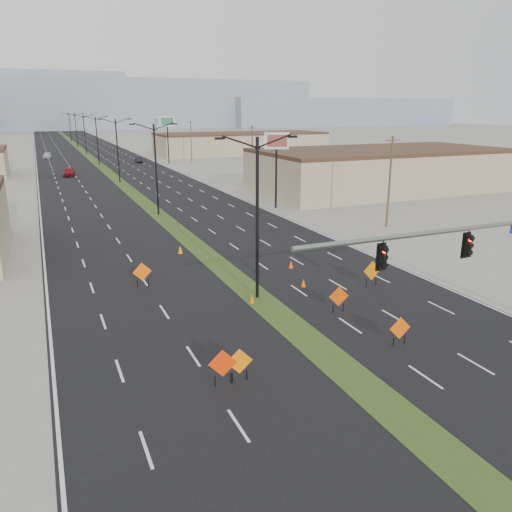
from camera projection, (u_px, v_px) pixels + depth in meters
name	position (u px, v px, depth m)	size (l,w,h in m)	color
ground	(370.00, 392.00, 21.20)	(600.00, 600.00, 0.00)	gray
road_surface	(97.00, 163.00, 109.21)	(25.00, 400.00, 0.02)	black
median_strip	(97.00, 163.00, 109.21)	(2.00, 400.00, 0.04)	#294E1B
building_se_near	(380.00, 171.00, 72.95)	(36.00, 18.00, 5.50)	tan
building_se_far	(241.00, 144.00, 131.75)	(44.00, 16.00, 5.00)	tan
mesa_center	(126.00, 104.00, 296.45)	(220.00, 50.00, 28.00)	#8998AA
mesa_east	(336.00, 112.00, 342.31)	(160.00, 50.00, 18.00)	#8998AA
signal_mast	(494.00, 250.00, 24.85)	(16.30, 0.60, 8.00)	slate
streetlight_0	(257.00, 214.00, 30.22)	(5.15, 0.24, 10.02)	black
streetlight_1	(156.00, 167.00, 54.86)	(5.15, 0.24, 10.02)	black
streetlight_2	(117.00, 149.00, 79.50)	(5.15, 0.24, 10.02)	black
streetlight_3	(97.00, 139.00, 104.15)	(5.15, 0.24, 10.02)	black
streetlight_4	(85.00, 133.00, 128.79)	(5.15, 0.24, 10.02)	black
streetlight_5	(76.00, 129.00, 153.43)	(5.15, 0.24, 10.02)	black
streetlight_6	(70.00, 126.00, 178.07)	(5.15, 0.24, 10.02)	black
utility_pole_0	(390.00, 181.00, 49.48)	(1.60, 0.20, 9.00)	#4C3823
utility_pole_1	(252.00, 153.00, 80.28)	(1.60, 0.20, 9.00)	#4C3823
utility_pole_2	(191.00, 141.00, 111.08)	(1.60, 0.20, 9.00)	#4C3823
utility_pole_3	(156.00, 134.00, 141.89)	(1.60, 0.20, 9.00)	#4C3823
car_left	(69.00, 172.00, 88.48)	(1.79, 4.44, 1.51)	maroon
car_mid	(139.00, 160.00, 110.84)	(1.34, 3.85, 1.27)	black
car_far	(47.00, 156.00, 120.25)	(1.78, 4.38, 1.27)	#B7BCC1
construction_sign_0	(223.00, 365.00, 21.45)	(1.25, 0.24, 1.67)	#F43205
construction_sign_1	(239.00, 362.00, 21.77)	(1.17, 0.21, 1.57)	orange
construction_sign_2	(142.00, 273.00, 33.41)	(1.28, 0.13, 1.70)	#FF6005
construction_sign_3	(339.00, 297.00, 29.21)	(1.19, 0.27, 1.61)	#DE4804
construction_sign_4	(400.00, 329.00, 25.07)	(1.16, 0.17, 1.55)	#FF5505
construction_sign_5	(372.00, 271.00, 33.50)	(1.34, 0.05, 1.78)	orange
cone_0	(252.00, 299.00, 30.74)	(0.37, 0.37, 0.61)	#DB5E04
cone_1	(291.00, 264.00, 37.52)	(0.35, 0.35, 0.59)	#FF4905
cone_2	(303.00, 283.00, 33.56)	(0.34, 0.34, 0.56)	#FF5005
cone_3	(180.00, 250.00, 41.30)	(0.41, 0.41, 0.68)	orange
pole_sign_east_near	(276.00, 147.00, 58.38)	(2.84, 1.38, 8.91)	black
pole_sign_east_far	(167.00, 125.00, 106.50)	(3.19, 1.45, 10.04)	black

